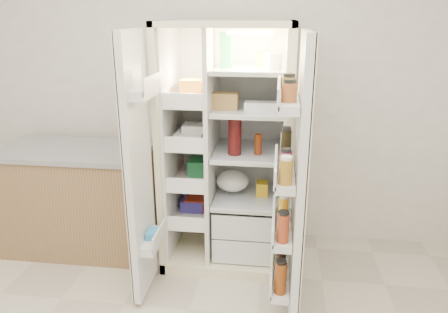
# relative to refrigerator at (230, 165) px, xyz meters

# --- Properties ---
(wall_back) EXTENTS (4.00, 0.02, 2.70)m
(wall_back) POSITION_rel_refrigerator_xyz_m (-0.18, 0.35, 0.61)
(wall_back) COLOR silver
(wall_back) RESTS_ON floor
(refrigerator) EXTENTS (0.92, 0.70, 1.80)m
(refrigerator) POSITION_rel_refrigerator_xyz_m (0.00, 0.00, 0.00)
(refrigerator) COLOR beige
(refrigerator) RESTS_ON floor
(freezer_door) EXTENTS (0.15, 0.40, 1.72)m
(freezer_door) POSITION_rel_refrigerator_xyz_m (-0.51, -0.60, 0.15)
(freezer_door) COLOR silver
(freezer_door) RESTS_ON floor
(fridge_door) EXTENTS (0.17, 0.58, 1.72)m
(fridge_door) POSITION_rel_refrigerator_xyz_m (0.47, -0.69, 0.13)
(fridge_door) COLOR silver
(fridge_door) RESTS_ON floor
(kitchen_counter) EXTENTS (1.18, 0.63, 0.85)m
(kitchen_counter) POSITION_rel_refrigerator_xyz_m (-1.22, -0.07, -0.32)
(kitchen_counter) COLOR olive
(kitchen_counter) RESTS_ON floor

